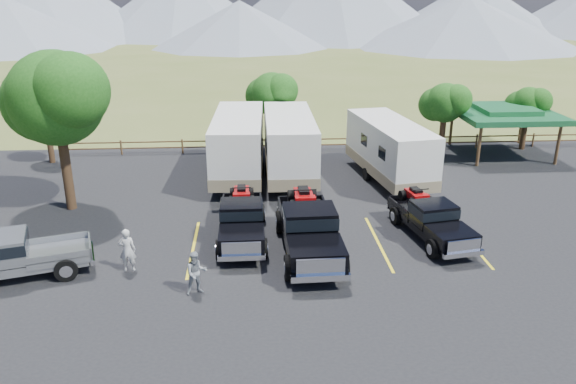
{
  "coord_description": "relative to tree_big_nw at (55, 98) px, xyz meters",
  "views": [
    {
      "loc": [
        -3.41,
        -17.81,
        10.6
      ],
      "look_at": [
        -1.78,
        6.41,
        1.6
      ],
      "focal_mm": 35.0,
      "sensor_mm": 36.0,
      "label": 1
    }
  ],
  "objects": [
    {
      "name": "asphalt_lot",
      "position": [
        12.55,
        -6.03,
        -5.58
      ],
      "size": [
        44.0,
        34.0,
        0.04
      ],
      "primitive_type": "cube",
      "color": "black",
      "rests_on": "ground"
    },
    {
      "name": "rig_center",
      "position": [
        11.42,
        -5.62,
        -4.46
      ],
      "size": [
        2.55,
        6.9,
        2.29
      ],
      "rotation": [
        0.0,
        0.0,
        0.02
      ],
      "color": "black",
      "rests_on": "asphalt_lot"
    },
    {
      "name": "tree_nw_small",
      "position": [
        -3.48,
        7.99,
        -2.81
      ],
      "size": [
        2.59,
        2.43,
        3.85
      ],
      "color": "#322313",
      "rests_on": "ground"
    },
    {
      "name": "ground",
      "position": [
        12.55,
        -9.03,
        -5.6
      ],
      "size": [
        320.0,
        320.0,
        0.0
      ],
      "primitive_type": "plane",
      "color": "#525E27",
      "rests_on": "ground"
    },
    {
      "name": "trailer_left",
      "position": [
        8.38,
        4.23,
        -3.66
      ],
      "size": [
        3.04,
        10.46,
        3.63
      ],
      "rotation": [
        0.0,
        0.0,
        -0.04
      ],
      "color": "white",
      "rests_on": "asphalt_lot"
    },
    {
      "name": "stall_lines",
      "position": [
        12.55,
        -5.03,
        -5.55
      ],
      "size": [
        12.12,
        5.5,
        0.01
      ],
      "color": "gold",
      "rests_on": "asphalt_lot"
    },
    {
      "name": "rig_right",
      "position": [
        16.92,
        -4.57,
        -4.65
      ],
      "size": [
        2.77,
        5.84,
        1.87
      ],
      "rotation": [
        0.0,
        0.0,
        0.18
      ],
      "color": "black",
      "rests_on": "asphalt_lot"
    },
    {
      "name": "tree_ne_a",
      "position": [
        21.52,
        7.99,
        -2.11
      ],
      "size": [
        3.11,
        2.92,
        4.76
      ],
      "color": "#322313",
      "rests_on": "ground"
    },
    {
      "name": "person_b",
      "position": [
        7.04,
        -8.76,
        -4.73
      ],
      "size": [
        0.95,
        0.83,
        1.64
      ],
      "primitive_type": "imported",
      "rotation": [
        0.0,
        0.0,
        0.29
      ],
      "color": "gray",
      "rests_on": "asphalt_lot"
    },
    {
      "name": "rail_fence",
      "position": [
        14.55,
        9.47,
        -4.99
      ],
      "size": [
        36.12,
        0.12,
        1.0
      ],
      "color": "brown",
      "rests_on": "ground"
    },
    {
      "name": "person_a",
      "position": [
        4.22,
        -6.86,
        -4.67
      ],
      "size": [
        0.65,
        0.44,
        1.77
      ],
      "primitive_type": "imported",
      "rotation": [
        0.0,
        0.0,
        3.16
      ],
      "color": "#BCBCBC",
      "rests_on": "asphalt_lot"
    },
    {
      "name": "rig_left",
      "position": [
        8.63,
        -4.13,
        -4.61
      ],
      "size": [
        2.11,
        5.92,
        1.98
      ],
      "rotation": [
        0.0,
        0.0,
        0.0
      ],
      "color": "black",
      "rests_on": "asphalt_lot"
    },
    {
      "name": "trailer_right",
      "position": [
        16.88,
        3.12,
        -3.78
      ],
      "size": [
        3.71,
        9.82,
        3.4
      ],
      "rotation": [
        0.0,
        0.0,
        0.15
      ],
      "color": "white",
      "rests_on": "asphalt_lot"
    },
    {
      "name": "trailer_center",
      "position": [
        11.29,
        4.12,
        -3.67
      ],
      "size": [
        2.79,
        10.36,
        3.61
      ],
      "rotation": [
        0.0,
        0.0,
        -0.01
      ],
      "color": "white",
      "rests_on": "asphalt_lot"
    },
    {
      "name": "pavilion",
      "position": [
        25.55,
        7.97,
        -2.81
      ],
      "size": [
        6.2,
        6.2,
        3.22
      ],
      "color": "brown",
      "rests_on": "ground"
    },
    {
      "name": "pickup_silver",
      "position": [
        -0.04,
        -7.15,
        -4.63
      ],
      "size": [
        6.24,
        3.53,
        1.78
      ],
      "rotation": [
        0.0,
        0.0,
        -1.28
      ],
      "color": "gray",
      "rests_on": "asphalt_lot"
    },
    {
      "name": "tree_big_nw",
      "position": [
        0.0,
        0.0,
        0.0
      ],
      "size": [
        5.54,
        5.18,
        7.84
      ],
      "color": "#322313",
      "rests_on": "ground"
    },
    {
      "name": "tree_ne_b",
      "position": [
        27.52,
        8.99,
        -2.47
      ],
      "size": [
        2.77,
        2.59,
        4.27
      ],
      "color": "#322313",
      "rests_on": "ground"
    },
    {
      "name": "tree_north",
      "position": [
        10.52,
        9.99,
        -1.76
      ],
      "size": [
        3.46,
        3.24,
        5.25
      ],
      "color": "#322313",
      "rests_on": "ground"
    }
  ]
}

